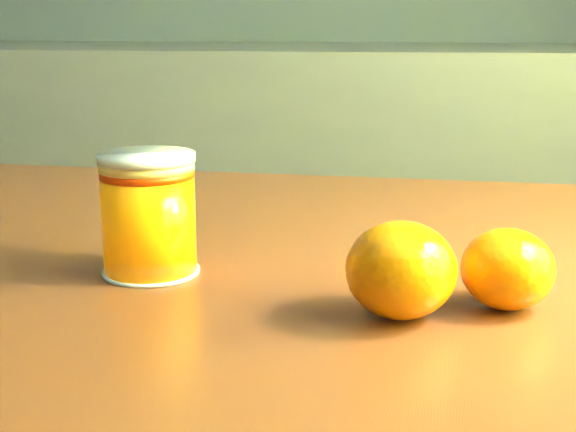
# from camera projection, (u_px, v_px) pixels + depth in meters

# --- Properties ---
(kitchen_counter) EXTENTS (3.15, 0.60, 0.90)m
(kitchen_counter) POSITION_uv_depth(u_px,v_px,m) (45.00, 227.00, 2.03)
(kitchen_counter) COLOR #55555B
(kitchen_counter) RESTS_ON ground
(table) EXTENTS (1.09, 0.79, 0.78)m
(table) POSITION_uv_depth(u_px,v_px,m) (307.00, 395.00, 0.62)
(table) COLOR brown
(table) RESTS_ON ground
(juice_glass) EXTENTS (0.07, 0.07, 0.09)m
(juice_glass) POSITION_uv_depth(u_px,v_px,m) (149.00, 215.00, 0.58)
(juice_glass) COLOR orange
(juice_glass) RESTS_ON table
(orange_front) EXTENTS (0.09, 0.09, 0.06)m
(orange_front) POSITION_uv_depth(u_px,v_px,m) (401.00, 270.00, 0.50)
(orange_front) COLOR orange
(orange_front) RESTS_ON table
(orange_back) EXTENTS (0.07, 0.07, 0.05)m
(orange_back) POSITION_uv_depth(u_px,v_px,m) (507.00, 269.00, 0.51)
(orange_back) COLOR orange
(orange_back) RESTS_ON table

